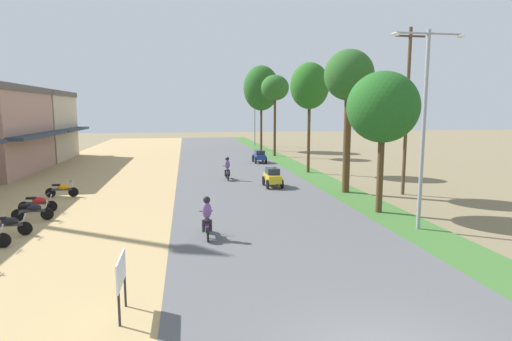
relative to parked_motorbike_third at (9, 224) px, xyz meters
The scene contains 18 objects.
shophouse_far 29.70m from the parked_motorbike_third, 108.06° to the left, with size 9.91×8.58×6.90m.
parked_motorbike_third is the anchor object (origin of this frame).
parked_motorbike_fourth 2.36m from the parked_motorbike_third, 87.09° to the left, with size 1.80×0.54×0.94m.
parked_motorbike_fifth 3.99m from the parked_motorbike_third, 92.56° to the left, with size 1.80×0.54×0.94m.
parked_motorbike_sixth 7.63m from the parked_motorbike_third, 90.34° to the left, with size 1.80×0.54×0.94m.
street_signboard 9.31m from the parked_motorbike_third, 54.42° to the right, with size 0.06×1.30×1.50m.
median_tree_nearest 16.97m from the parked_motorbike_third, ahead, with size 3.41×3.41×6.80m.
median_tree_second 18.86m from the parked_motorbike_third, 21.17° to the left, with size 2.92×2.92×8.50m.
median_tree_third 23.18m from the parked_motorbike_third, 41.60° to the left, with size 3.05×3.05×8.66m.
median_tree_fourth 32.58m from the parked_motorbike_third, 58.72° to the left, with size 2.98×2.98×8.69m.
median_tree_fifth 38.84m from the parked_motorbike_third, 64.63° to the left, with size 4.43×4.43×10.40m.
streetlamp_near 17.21m from the parked_motorbike_third, ahead, with size 3.16×0.20×8.12m.
streetlamp_mid 44.44m from the parked_motorbike_third, 67.97° to the left, with size 3.16×0.20×7.15m.
utility_pole_near 21.03m from the parked_motorbike_third, 15.41° to the left, with size 1.80×0.20×9.71m.
car_hatchback_yellow 15.30m from the parked_motorbike_third, 35.15° to the left, with size 1.04×2.00×1.23m.
car_sedan_blue 25.58m from the parked_motorbike_third, 57.20° to the left, with size 1.10×2.26×1.19m.
motorbike_ahead_second 7.91m from the parked_motorbike_third, 11.28° to the right, with size 0.54×1.80×1.66m.
motorbike_ahead_third 15.64m from the parked_motorbike_third, 50.80° to the left, with size 0.54×1.80×1.66m.
Camera 1 is at (-3.79, -6.99, 5.03)m, focal length 29.57 mm.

